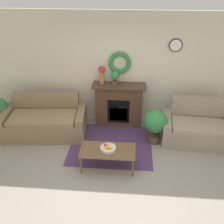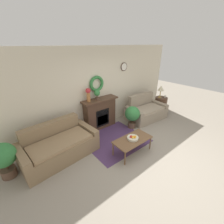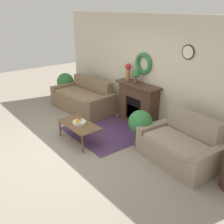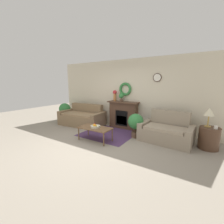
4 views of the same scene
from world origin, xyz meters
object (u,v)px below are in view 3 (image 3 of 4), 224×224
(potted_plant_floor_by_couch, at_px, (65,83))
(vase_on_mantel_left, at_px, (128,70))
(fireplace, at_px, (138,104))
(fruit_bowl, at_px, (79,122))
(loveseat_right, at_px, (181,146))
(potted_plant_floor_by_loveseat, at_px, (140,124))
(couch_left, at_px, (84,99))
(potted_plant_on_mantel, at_px, (136,75))
(coffee_table, at_px, (79,125))

(potted_plant_floor_by_couch, bearing_deg, vase_on_mantel_left, 11.38)
(fireplace, bearing_deg, fruit_bowl, -93.74)
(loveseat_right, distance_m, fruit_bowl, 2.22)
(fireplace, height_order, potted_plant_floor_by_couch, fireplace)
(vase_on_mantel_left, xyz_separation_m, potted_plant_floor_by_couch, (-2.46, -0.50, -0.80))
(potted_plant_floor_by_couch, bearing_deg, loveseat_right, -0.75)
(fireplace, height_order, potted_plant_floor_by_loveseat, fireplace)
(fireplace, xyz_separation_m, couch_left, (-1.71, -0.55, -0.23))
(potted_plant_floor_by_couch, bearing_deg, fireplace, 9.70)
(vase_on_mantel_left, distance_m, potted_plant_floor_by_loveseat, 1.67)
(loveseat_right, distance_m, potted_plant_on_mantel, 2.19)
(potted_plant_floor_by_couch, bearing_deg, coffee_table, -23.26)
(fruit_bowl, bearing_deg, couch_left, 144.83)
(potted_plant_on_mantel, distance_m, potted_plant_floor_by_couch, 2.91)
(couch_left, relative_size, loveseat_right, 1.23)
(couch_left, bearing_deg, vase_on_mantel_left, 18.25)
(couch_left, xyz_separation_m, loveseat_right, (3.51, -0.00, -0.01))
(potted_plant_on_mantel, height_order, potted_plant_floor_by_couch, potted_plant_on_mantel)
(potted_plant_floor_by_loveseat, bearing_deg, vase_on_mantel_left, 149.51)
(loveseat_right, height_order, potted_plant_on_mantel, potted_plant_on_mantel)
(fireplace, relative_size, fruit_bowl, 4.12)
(fruit_bowl, relative_size, potted_plant_floor_by_couch, 0.36)
(fireplace, distance_m, fruit_bowl, 1.68)
(potted_plant_floor_by_couch, bearing_deg, potted_plant_on_mantel, 9.74)
(potted_plant_on_mantel, xyz_separation_m, potted_plant_floor_by_loveseat, (0.95, -0.72, -0.77))
(couch_left, bearing_deg, fireplace, 13.00)
(fireplace, distance_m, couch_left, 1.81)
(fireplace, xyz_separation_m, fruit_bowl, (-0.11, -1.67, -0.08))
(vase_on_mantel_left, height_order, potted_plant_on_mantel, vase_on_mantel_left)
(potted_plant_on_mantel, xyz_separation_m, potted_plant_floor_by_couch, (-2.77, -0.48, -0.74))
(fruit_bowl, height_order, potted_plant_on_mantel, potted_plant_on_mantel)
(potted_plant_floor_by_couch, height_order, potted_plant_floor_by_loveseat, potted_plant_floor_by_couch)
(fireplace, relative_size, loveseat_right, 0.79)
(fireplace, bearing_deg, loveseat_right, -17.05)
(potted_plant_on_mantel, bearing_deg, potted_plant_floor_by_loveseat, -37.22)
(fireplace, bearing_deg, couch_left, -162.19)
(couch_left, height_order, potted_plant_on_mantel, potted_plant_on_mantel)
(loveseat_right, xyz_separation_m, vase_on_mantel_left, (-2.20, 0.56, 1.02))
(potted_plant_on_mantel, bearing_deg, fireplace, 8.43)
(fireplace, distance_m, vase_on_mantel_left, 0.88)
(potted_plant_floor_by_couch, xyz_separation_m, potted_plant_floor_by_loveseat, (3.72, -0.24, -0.02))
(potted_plant_floor_by_loveseat, bearing_deg, fruit_bowl, -135.50)
(loveseat_right, bearing_deg, potted_plant_floor_by_loveseat, -165.01)
(fruit_bowl, bearing_deg, fireplace, 86.26)
(potted_plant_on_mantel, bearing_deg, potted_plant_floor_by_couch, -170.26)
(potted_plant_floor_by_loveseat, bearing_deg, couch_left, 175.87)
(fruit_bowl, xyz_separation_m, vase_on_mantel_left, (-0.30, 1.68, 0.86))
(couch_left, height_order, potted_plant_floor_by_couch, couch_left)
(loveseat_right, bearing_deg, coffee_table, -145.39)
(vase_on_mantel_left, xyz_separation_m, potted_plant_on_mantel, (0.31, -0.02, -0.06))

